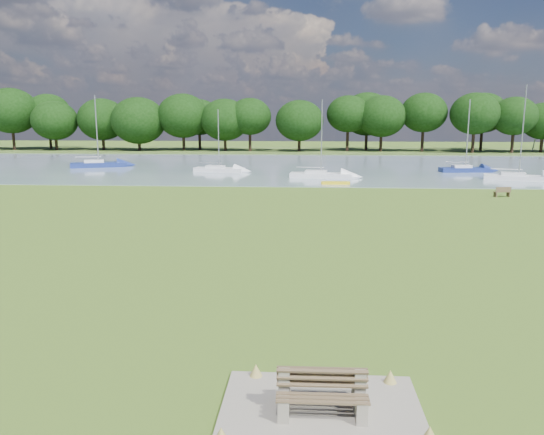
# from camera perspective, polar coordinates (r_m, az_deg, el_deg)

# --- Properties ---
(ground) EXTENTS (220.00, 220.00, 0.00)m
(ground) POSITION_cam_1_polar(r_m,az_deg,el_deg) (24.84, 4.55, -3.43)
(ground) COLOR #506125
(river) EXTENTS (220.00, 40.00, 0.10)m
(river) POSITION_cam_1_polar(r_m,az_deg,el_deg) (66.36, 4.16, 5.50)
(river) COLOR slate
(river) RESTS_ON ground
(far_bank) EXTENTS (220.00, 20.00, 0.40)m
(far_bank) POSITION_cam_1_polar(r_m,az_deg,el_deg) (96.27, 4.09, 7.14)
(far_bank) COLOR #4C6626
(far_bank) RESTS_ON ground
(concrete_pad) EXTENTS (4.20, 3.20, 0.10)m
(concrete_pad) POSITION_cam_1_polar(r_m,az_deg,el_deg) (11.75, 5.33, -20.18)
(concrete_pad) COLOR gray
(concrete_pad) RESTS_ON ground
(bench_pair) EXTENTS (1.88, 1.12, 1.00)m
(bench_pair) POSITION_cam_1_polar(r_m,az_deg,el_deg) (11.52, 5.37, -18.22)
(bench_pair) COLOR gray
(bench_pair) RESTS_ON concrete_pad
(riverbank_bench) EXTENTS (1.33, 0.67, 0.79)m
(riverbank_bench) POSITION_cam_1_polar(r_m,az_deg,el_deg) (44.50, 23.55, 2.54)
(riverbank_bench) COLOR brown
(riverbank_bench) RESTS_ON ground
(kayak) EXTENTS (2.61, 0.74, 0.26)m
(kayak) POSITION_cam_1_polar(r_m,az_deg,el_deg) (48.51, 6.84, 3.72)
(kayak) COLOR yellow
(kayak) RESTS_ON river
(tree_line) EXTENTS (138.11, 9.14, 11.06)m
(tree_line) POSITION_cam_1_polar(r_m,az_deg,el_deg) (92.10, 2.71, 11.08)
(tree_line) COLOR black
(tree_line) RESTS_ON far_bank
(sailboat_0) EXTENTS (6.72, 4.05, 8.57)m
(sailboat_0) POSITION_cam_1_polar(r_m,az_deg,el_deg) (68.01, -18.21, 5.61)
(sailboat_0) COLOR navy
(sailboat_0) RESTS_ON river
(sailboat_1) EXTENTS (5.77, 2.54, 6.81)m
(sailboat_1) POSITION_cam_1_polar(r_m,az_deg,el_deg) (59.47, -5.77, 5.31)
(sailboat_1) COLOR silver
(sailboat_1) RESTS_ON river
(sailboat_2) EXTENTS (6.34, 2.39, 7.69)m
(sailboat_2) POSITION_cam_1_polar(r_m,az_deg,el_deg) (53.67, 5.21, 4.74)
(sailboat_2) COLOR silver
(sailboat_2) RESTS_ON river
(sailboat_4) EXTENTS (6.57, 3.50, 8.99)m
(sailboat_4) POSITION_cam_1_polar(r_m,az_deg,el_deg) (56.67, 24.94, 4.12)
(sailboat_4) COLOR silver
(sailboat_4) RESTS_ON river
(sailboat_6) EXTENTS (5.74, 2.19, 7.88)m
(sailboat_6) POSITION_cam_1_polar(r_m,az_deg,el_deg) (62.70, 20.04, 5.04)
(sailboat_6) COLOR navy
(sailboat_6) RESTS_ON river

